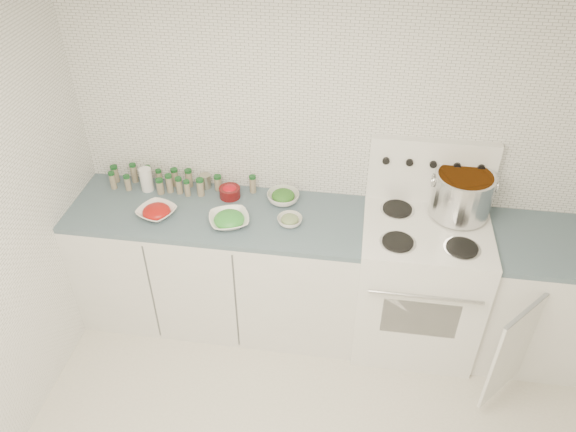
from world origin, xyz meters
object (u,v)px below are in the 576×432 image
(stove, at_px, (418,280))
(bowl_tomato, at_px, (156,212))
(bowl_snowpea, at_px, (229,220))
(stock_pot, at_px, (462,193))

(stove, relative_size, bowl_tomato, 4.69)
(bowl_tomato, xyz_separation_m, bowl_snowpea, (0.46, -0.02, 0.00))
(stove, bearing_deg, bowl_snowpea, -175.09)
(stove, distance_m, stock_pot, 0.64)
(stock_pot, bearing_deg, bowl_tomato, -172.43)
(bowl_tomato, height_order, bowl_snowpea, bowl_snowpea)
(stove, height_order, stock_pot, stove)
(stock_pot, xyz_separation_m, bowl_tomato, (-1.83, -0.24, -0.16))
(stove, distance_m, bowl_snowpea, 1.27)
(bowl_snowpea, bearing_deg, stock_pot, 10.70)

